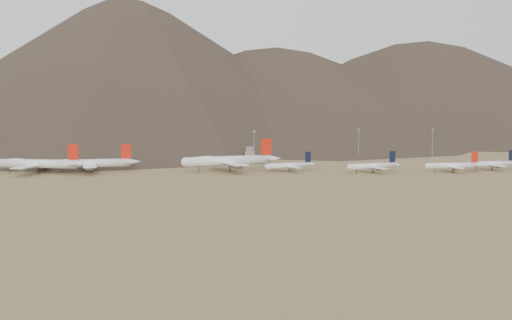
{
  "coord_description": "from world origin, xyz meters",
  "views": [
    {
      "loc": [
        -18.7,
        -459.4,
        49.59
      ],
      "look_at": [
        26.85,
        30.0,
        8.67
      ],
      "focal_mm": 50.0,
      "sensor_mm": 36.0,
      "label": 1
    }
  ],
  "objects": [
    {
      "name": "control_tower",
      "position": [
        30.0,
        120.0,
        5.32
      ],
      "size": [
        8.0,
        8.0,
        12.0
      ],
      "color": "gray",
      "rests_on": "ground"
    },
    {
      "name": "widebody_east",
      "position": [
        8.51,
        38.94,
        7.73
      ],
      "size": [
        73.01,
        57.99,
        22.43
      ],
      "rotation": [
        0.0,
        0.0,
        0.31
      ],
      "color": "white",
      "rests_on": "ground"
    },
    {
      "name": "narrowbody_d",
      "position": [
        197.32,
        30.3,
        4.61
      ],
      "size": [
        42.6,
        31.16,
        14.19
      ],
      "rotation": [
        0.0,
        0.0,
        0.19
      ],
      "color": "white",
      "rests_on": "ground"
    },
    {
      "name": "mast_west",
      "position": [
        -71.1,
        125.08,
        14.2
      ],
      "size": [
        2.0,
        0.6,
        25.7
      ],
      "color": "gray",
      "rests_on": "ground"
    },
    {
      "name": "widebody_centre",
      "position": [
        -87.29,
        39.37,
        6.63
      ],
      "size": [
        64.19,
        50.15,
        19.22
      ],
      "rotation": [
        0.0,
        0.0,
        0.18
      ],
      "color": "white",
      "rests_on": "ground"
    },
    {
      "name": "mountain_ridge",
      "position": [
        0.0,
        900.0,
        150.0
      ],
      "size": [
        4400.0,
        1000.0,
        300.0
      ],
      "color": "#46382A",
      "rests_on": "ground"
    },
    {
      "name": "widebody_west",
      "position": [
        -122.12,
        34.51,
        7.01
      ],
      "size": [
        66.85,
        52.8,
        20.32
      ],
      "rotation": [
        0.0,
        0.0,
        -0.26
      ],
      "color": "white",
      "rests_on": "ground"
    },
    {
      "name": "narrowbody_b",
      "position": [
        107.67,
        20.88,
        4.72
      ],
      "size": [
        42.16,
        31.5,
        14.53
      ],
      "rotation": [
        0.0,
        0.0,
        0.34
      ],
      "color": "white",
      "rests_on": "ground"
    },
    {
      "name": "desert_scrub",
      "position": [
        80.69,
        -68.49,
        0.28
      ],
      "size": [
        393.26,
        179.31,
        0.82
      ],
      "color": "olive",
      "rests_on": "ground"
    },
    {
      "name": "ground",
      "position": [
        0.0,
        0.0,
        0.0
      ],
      "size": [
        3000.0,
        3000.0,
        0.0
      ],
      "primitive_type": "plane",
      "color": "#A18753",
      "rests_on": "ground"
    },
    {
      "name": "narrowbody_a",
      "position": [
        51.09,
        33.12,
        4.41
      ],
      "size": [
        38.94,
        29.24,
        13.58
      ],
      "rotation": [
        0.0,
        0.0,
        0.38
      ],
      "color": "white",
      "rests_on": "ground"
    },
    {
      "name": "mast_far_east",
      "position": [
        188.12,
        132.35,
        14.2
      ],
      "size": [
        2.0,
        0.6,
        25.7
      ],
      "color": "gray",
      "rests_on": "ground"
    },
    {
      "name": "mast_centre",
      "position": [
        32.13,
        102.77,
        14.2
      ],
      "size": [
        2.0,
        0.6,
        25.7
      ],
      "color": "gray",
      "rests_on": "ground"
    },
    {
      "name": "narrowbody_c",
      "position": [
        164.26,
        19.56,
        4.62
      ],
      "size": [
        43.16,
        30.98,
        14.23
      ],
      "rotation": [
        0.0,
        0.0,
        0.05
      ],
      "color": "white",
      "rests_on": "ground"
    },
    {
      "name": "mast_east",
      "position": [
        124.64,
        135.69,
        14.2
      ],
      "size": [
        2.0,
        0.6,
        25.7
      ],
      "color": "gray",
      "rests_on": "ground"
    }
  ]
}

